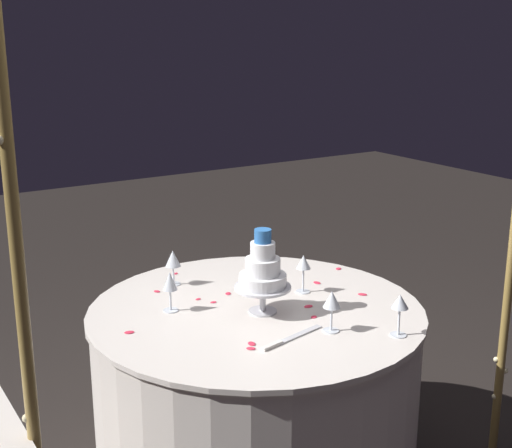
# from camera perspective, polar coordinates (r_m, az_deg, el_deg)

# --- Properties ---
(decorative_arch) EXTENTS (2.03, 0.06, 2.35)m
(decorative_arch) POSITION_cam_1_polar(r_m,az_deg,el_deg) (2.27, 5.69, 7.46)
(decorative_arch) COLOR olive
(decorative_arch) RESTS_ON ground
(main_table) EXTENTS (1.32, 1.32, 0.76)m
(main_table) POSITION_cam_1_polar(r_m,az_deg,el_deg) (2.96, 0.00, -13.61)
(main_table) COLOR silver
(main_table) RESTS_ON ground
(tiered_cake) EXTENTS (0.22, 0.22, 0.33)m
(tiered_cake) POSITION_cam_1_polar(r_m,az_deg,el_deg) (2.70, 0.61, -3.86)
(tiered_cake) COLOR silver
(tiered_cake) RESTS_ON main_table
(wine_glass_0) EXTENTS (0.06, 0.06, 0.16)m
(wine_glass_0) POSITION_cam_1_polar(r_m,az_deg,el_deg) (2.57, 6.13, -6.22)
(wine_glass_0) COLOR silver
(wine_glass_0) RESTS_ON main_table
(wine_glass_1) EXTENTS (0.06, 0.06, 0.16)m
(wine_glass_1) POSITION_cam_1_polar(r_m,az_deg,el_deg) (2.93, 3.84, -3.26)
(wine_glass_1) COLOR silver
(wine_glass_1) RESTS_ON main_table
(wine_glass_2) EXTENTS (0.06, 0.06, 0.16)m
(wine_glass_2) POSITION_cam_1_polar(r_m,az_deg,el_deg) (2.75, -6.96, -4.75)
(wine_glass_2) COLOR silver
(wine_glass_2) RESTS_ON main_table
(wine_glass_3) EXTENTS (0.07, 0.07, 0.15)m
(wine_glass_3) POSITION_cam_1_polar(r_m,az_deg,el_deg) (3.03, -6.72, -2.89)
(wine_glass_3) COLOR silver
(wine_glass_3) RESTS_ON main_table
(wine_glass_4) EXTENTS (0.06, 0.06, 0.16)m
(wine_glass_4) POSITION_cam_1_polar(r_m,az_deg,el_deg) (2.57, 11.53, -6.36)
(wine_glass_4) COLOR silver
(wine_glass_4) RESTS_ON main_table
(cake_knife) EXTENTS (0.29, 0.08, 0.01)m
(cake_knife) POSITION_cam_1_polar(r_m,az_deg,el_deg) (2.53, 2.62, -9.25)
(cake_knife) COLOR silver
(cake_knife) RESTS_ON main_table
(rose_petal_0) EXTENTS (0.03, 0.04, 0.00)m
(rose_petal_0) POSITION_cam_1_polar(r_m,az_deg,el_deg) (2.50, -0.35, -9.63)
(rose_petal_0) COLOR #E02D47
(rose_petal_0) RESTS_ON main_table
(rose_petal_1) EXTENTS (0.04, 0.03, 0.00)m
(rose_petal_1) POSITION_cam_1_polar(r_m,az_deg,el_deg) (2.90, 0.25, -5.94)
(rose_petal_1) COLOR #E02D47
(rose_petal_1) RESTS_ON main_table
(rose_petal_2) EXTENTS (0.04, 0.03, 0.00)m
(rose_petal_2) POSITION_cam_1_polar(r_m,az_deg,el_deg) (2.72, 4.69, -7.48)
(rose_petal_2) COLOR #E02D47
(rose_petal_2) RESTS_ON main_table
(rose_petal_3) EXTENTS (0.03, 0.04, 0.00)m
(rose_petal_3) POSITION_cam_1_polar(r_m,az_deg,el_deg) (3.08, 4.95, -4.74)
(rose_petal_3) COLOR #E02D47
(rose_petal_3) RESTS_ON main_table
(rose_petal_4) EXTENTS (0.05, 0.05, 0.00)m
(rose_petal_4) POSITION_cam_1_polar(r_m,az_deg,el_deg) (2.97, 8.58, -5.63)
(rose_petal_4) COLOR #E02D47
(rose_petal_4) RESTS_ON main_table
(rose_petal_5) EXTENTS (0.04, 0.03, 0.00)m
(rose_petal_5) POSITION_cam_1_polar(r_m,az_deg,el_deg) (2.82, 4.25, -6.64)
(rose_petal_5) COLOR #E02D47
(rose_petal_5) RESTS_ON main_table
(rose_petal_6) EXTENTS (0.04, 0.03, 0.00)m
(rose_petal_6) POSITION_cam_1_polar(r_m,az_deg,el_deg) (2.62, -10.19, -8.59)
(rose_petal_6) COLOR #E02D47
(rose_petal_6) RESTS_ON main_table
(rose_petal_7) EXTENTS (0.03, 0.03, 0.00)m
(rose_petal_7) POSITION_cam_1_polar(r_m,az_deg,el_deg) (3.20, -6.48, -3.99)
(rose_petal_7) COLOR #E02D47
(rose_petal_7) RESTS_ON main_table
(rose_petal_8) EXTENTS (0.04, 0.04, 0.00)m
(rose_petal_8) POSITION_cam_1_polar(r_m,az_deg,el_deg) (2.95, -2.26, -5.62)
(rose_petal_8) COLOR #E02D47
(rose_petal_8) RESTS_ON main_table
(rose_petal_9) EXTENTS (0.03, 0.02, 0.00)m
(rose_petal_9) POSITION_cam_1_polar(r_m,az_deg,el_deg) (2.89, -4.68, -6.05)
(rose_petal_9) COLOR #E02D47
(rose_petal_9) RESTS_ON main_table
(rose_petal_10) EXTENTS (0.03, 0.02, 0.00)m
(rose_petal_10) POSITION_cam_1_polar(r_m,az_deg,el_deg) (2.86, -3.46, -6.31)
(rose_petal_10) COLOR #E02D47
(rose_petal_10) RESTS_ON main_table
(rose_petal_11) EXTENTS (0.04, 0.04, 0.00)m
(rose_petal_11) POSITION_cam_1_polar(r_m,az_deg,el_deg) (3.26, 6.67, -3.60)
(rose_petal_11) COLOR #E02D47
(rose_petal_11) RESTS_ON main_table
(rose_petal_12) EXTENTS (0.03, 0.04, 0.00)m
(rose_petal_12) POSITION_cam_1_polar(r_m,az_deg,el_deg) (3.00, -8.00, -5.40)
(rose_petal_12) COLOR #E02D47
(rose_petal_12) RESTS_ON main_table
(rose_petal_13) EXTENTS (0.04, 0.04, 0.00)m
(rose_petal_13) POSITION_cam_1_polar(r_m,az_deg,el_deg) (2.46, -0.41, -10.00)
(rose_petal_13) COLOR #E02D47
(rose_petal_13) RESTS_ON main_table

